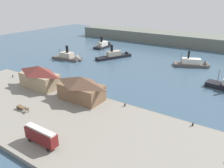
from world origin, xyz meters
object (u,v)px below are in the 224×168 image
at_px(street_tram, 41,135).
at_px(ferry_approaching_west, 117,55).
at_px(ferry_shed_central_terminal, 81,88).
at_px(mooring_post_east, 193,124).
at_px(ferry_shed_customs_shed, 40,76).
at_px(ferry_approaching_east, 195,64).
at_px(ferry_departing_north, 70,58).
at_px(horse_cart, 23,108).
at_px(pedestrian_standing_center, 13,76).
at_px(ferry_near_quay, 104,45).
at_px(mooring_post_center_east, 125,105).

xyz_separation_m(street_tram, ferry_approaching_west, (-30.14, 82.65, -2.32)).
relative_size(ferry_shed_central_terminal, mooring_post_east, 17.46).
xyz_separation_m(ferry_shed_customs_shed, mooring_post_east, (58.39, 4.57, -3.98)).
bearing_deg(ferry_approaching_east, ferry_shed_customs_shed, -123.38).
bearing_deg(ferry_shed_central_terminal, ferry_departing_north, 137.46).
relative_size(ferry_approaching_east, ferry_approaching_west, 0.82).
relative_size(horse_cart, ferry_approaching_east, 0.30).
relative_size(mooring_post_east, ferry_approaching_east, 0.05).
xyz_separation_m(mooring_post_east, ferry_departing_north, (-79.09, 34.30, -0.23)).
bearing_deg(horse_cart, ferry_approaching_west, 98.76).
bearing_deg(ferry_approaching_west, street_tram, -69.96).
bearing_deg(ferry_shed_customs_shed, ferry_approaching_west, 90.48).
height_order(pedestrian_standing_center, ferry_near_quay, ferry_near_quay).
distance_m(ferry_shed_customs_shed, pedestrian_standing_center, 19.54).
xyz_separation_m(mooring_post_east, ferry_near_quay, (-82.09, 72.89, -0.16)).
bearing_deg(street_tram, horse_cart, 156.10).
height_order(mooring_post_east, ferry_near_quay, ferry_near_quay).
height_order(ferry_shed_central_terminal, pedestrian_standing_center, ferry_shed_central_terminal).
relative_size(ferry_shed_customs_shed, mooring_post_center_east, 18.03).
bearing_deg(ferry_shed_central_terminal, mooring_post_center_east, 13.74).
distance_m(horse_cart, ferry_near_quay, 99.72).
height_order(street_tram, mooring_post_east, street_tram).
bearing_deg(ferry_shed_central_terminal, ferry_near_quay, 120.21).
distance_m(ferry_shed_central_terminal, ferry_approaching_east, 69.62).
xyz_separation_m(mooring_post_center_east, ferry_approaching_west, (-37.02, 54.07, -0.19)).
height_order(street_tram, ferry_approaching_east, ferry_approaching_east).
relative_size(ferry_approaching_west, ferry_near_quay, 1.51).
relative_size(pedestrian_standing_center, ferry_approaching_west, 0.06).
distance_m(horse_cart, mooring_post_center_east, 32.64).
height_order(ferry_approaching_east, ferry_near_quay, ferry_near_quay).
distance_m(ferry_departing_north, ferry_near_quay, 38.71).
bearing_deg(horse_cart, street_tram, -23.90).
height_order(horse_cart, ferry_approaching_west, ferry_approaching_west).
height_order(ferry_shed_central_terminal, street_tram, ferry_shed_central_terminal).
bearing_deg(mooring_post_east, pedestrian_standing_center, -176.92).
bearing_deg(ferry_near_quay, ferry_shed_central_terminal, -59.79).
distance_m(ferry_shed_customs_shed, mooring_post_center_east, 36.99).
relative_size(pedestrian_standing_center, ferry_approaching_east, 0.08).
height_order(horse_cart, mooring_post_center_east, horse_cart).
height_order(pedestrian_standing_center, ferry_approaching_west, ferry_approaching_west).
height_order(horse_cart, ferry_approaching_east, ferry_approaching_east).
height_order(mooring_post_east, ferry_departing_north, ferry_departing_north).
bearing_deg(ferry_departing_north, pedestrian_standing_center, -87.73).
distance_m(street_tram, horse_cart, 20.50).
distance_m(ferry_approaching_east, ferry_near_quay, 68.27).
xyz_separation_m(ferry_shed_central_terminal, horse_cart, (-10.14, -16.53, -3.36)).
height_order(ferry_shed_central_terminal, ferry_departing_north, ferry_shed_central_terminal).
relative_size(ferry_shed_central_terminal, ferry_approaching_west, 0.65).
distance_m(ferry_shed_customs_shed, ferry_departing_north, 44.23).
bearing_deg(ferry_approaching_east, ferry_shed_central_terminal, -108.91).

